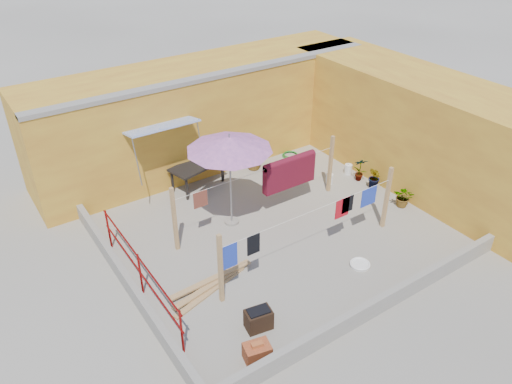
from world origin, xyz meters
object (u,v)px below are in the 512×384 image
at_px(patio_umbrella, 229,144).
at_px(water_jug_a, 329,179).
at_px(water_jug_b, 348,169).
at_px(green_hose, 290,155).
at_px(plant_back_a, 253,157).
at_px(brazier, 259,319).
at_px(white_basin, 360,264).
at_px(brick_stack, 257,352).
at_px(outdoor_table, 197,166).

relative_size(patio_umbrella, water_jug_a, 7.40).
xyz_separation_m(water_jug_b, green_hose, (-0.79, 1.97, -0.12)).
relative_size(green_hose, plant_back_a, 0.69).
xyz_separation_m(brazier, white_basin, (3.12, 0.25, -0.19)).
bearing_deg(patio_umbrella, plant_back_a, 45.17).
bearing_deg(white_basin, brazier, -175.44).
bearing_deg(patio_umbrella, water_jug_b, 2.79).
distance_m(patio_umbrella, white_basin, 4.32).
bearing_deg(brick_stack, green_hose, 48.32).
bearing_deg(patio_umbrella, green_hose, 30.75).
bearing_deg(patio_umbrella, white_basin, -63.73).
relative_size(brick_stack, green_hose, 1.02).
relative_size(outdoor_table, plant_back_a, 2.18).
relative_size(brazier, plant_back_a, 0.73).
distance_m(brazier, white_basin, 3.14).
height_order(white_basin, plant_back_a, plant_back_a).
height_order(water_jug_a, plant_back_a, plant_back_a).
distance_m(patio_umbrella, outdoor_table, 2.76).
bearing_deg(green_hose, water_jug_b, -68.09).
bearing_deg(water_jug_a, brick_stack, -142.47).
distance_m(brazier, water_jug_b, 7.04).
bearing_deg(water_jug_b, brick_stack, -145.75).
height_order(brick_stack, white_basin, brick_stack).
xyz_separation_m(patio_umbrella, brazier, (-1.51, -3.52, -2.13)).
relative_size(patio_umbrella, green_hose, 4.65).
xyz_separation_m(green_hose, plant_back_a, (-1.50, 0.00, 0.37)).
distance_m(patio_umbrella, brazier, 4.38).
xyz_separation_m(patio_umbrella, brick_stack, (-1.99, -4.18, -2.18)).
bearing_deg(plant_back_a, water_jug_a, -55.95).
bearing_deg(outdoor_table, white_basin, -75.02).
bearing_deg(outdoor_table, brazier, -106.28).
relative_size(outdoor_table, green_hose, 3.14).
bearing_deg(brazier, plant_back_a, 57.16).
bearing_deg(outdoor_table, patio_umbrella, -94.06).
xyz_separation_m(patio_umbrella, plant_back_a, (2.17, 2.18, -1.96)).
height_order(outdoor_table, white_basin, outdoor_table).
height_order(brick_stack, green_hose, brick_stack).
bearing_deg(water_jug_a, patio_umbrella, -178.37).
bearing_deg(brazier, water_jug_a, 35.43).
distance_m(outdoor_table, white_basin, 5.68).
bearing_deg(plant_back_a, water_jug_b, -40.64).
distance_m(water_jug_b, green_hose, 2.12).
distance_m(outdoor_table, water_jug_b, 4.76).
relative_size(water_jug_a, green_hose, 0.63).
bearing_deg(brazier, patio_umbrella, 66.77).
xyz_separation_m(brazier, plant_back_a, (3.68, 5.70, 0.17)).
bearing_deg(brazier, water_jug_b, 32.03).
bearing_deg(patio_umbrella, water_jug_a, 1.63).
xyz_separation_m(outdoor_table, brick_stack, (-2.15, -6.36, -0.50)).
bearing_deg(plant_back_a, outdoor_table, 180.00).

